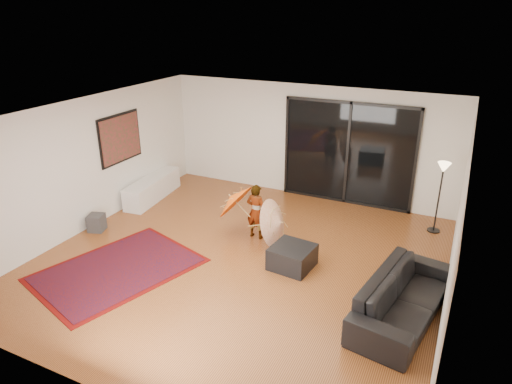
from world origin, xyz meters
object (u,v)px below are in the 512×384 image
Objects in this scene: media_console at (153,188)px; ottoman at (292,257)px; sofa at (404,297)px; child at (256,211)px.

ottoman is at bearing -25.98° from media_console.
media_console is 6.54m from sofa.
child reaches higher than ottoman.
ottoman is (4.19, -1.48, -0.06)m from media_console.
media_console is 4.45m from ottoman.
child reaches higher than media_console.
media_console is at bearing 81.23° from sofa.
sofa is at bearing -16.86° from ottoman.
ottoman is 0.62× the size of child.
sofa is at bearing -25.14° from media_console.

